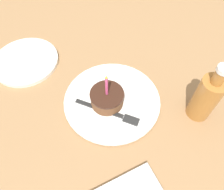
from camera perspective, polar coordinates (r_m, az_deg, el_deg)
ground_plane at (r=0.68m, az=2.38°, el=-2.81°), size 2.40×2.40×0.04m
plate at (r=0.66m, az=0.00°, el=-1.42°), size 0.29×0.29×0.01m
cake_slice at (r=0.63m, az=-1.31°, el=-0.77°), size 0.10×0.10×0.12m
fork at (r=0.63m, az=-0.25°, el=-4.74°), size 0.14×0.16×0.00m
bottle at (r=0.63m, az=23.41°, el=-0.54°), size 0.06×0.06×0.20m
side_plate at (r=0.82m, az=-21.59°, el=8.23°), size 0.22×0.22×0.01m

